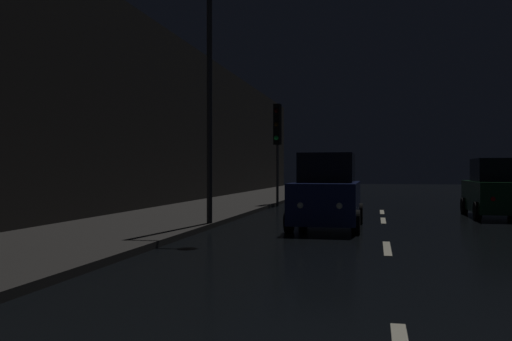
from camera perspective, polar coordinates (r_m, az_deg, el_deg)
ground at (r=26.65m, az=12.73°, el=-3.59°), size 26.45×84.00×0.02m
sidewalk_left at (r=27.50m, az=-2.10°, el=-3.30°), size 4.40×84.00×0.15m
building_facade_left at (r=25.04m, az=-9.90°, el=5.24°), size 0.80×63.00×7.90m
lane_centerline at (r=14.80m, az=13.13°, el=-6.44°), size 0.16×19.79×0.01m
traffic_light_far_left at (r=25.88m, az=2.20°, el=3.95°), size 0.35×0.47×4.76m
streetlamp_overhead at (r=16.32m, az=-3.34°, el=12.80°), size 1.70×0.44×8.10m
car_approaching_headlights at (r=16.31m, az=7.29°, el=-2.37°), size 1.99×4.30×2.17m
car_parked_right_far at (r=21.45m, az=23.41°, el=-1.89°), size 1.92×4.15×2.09m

